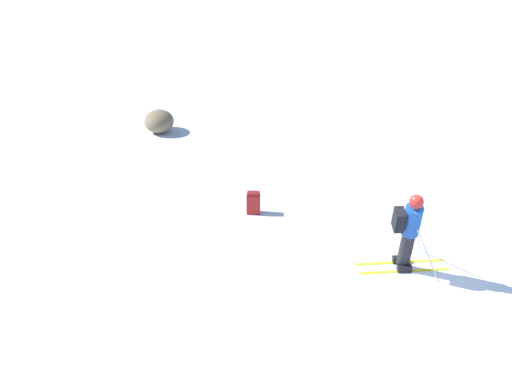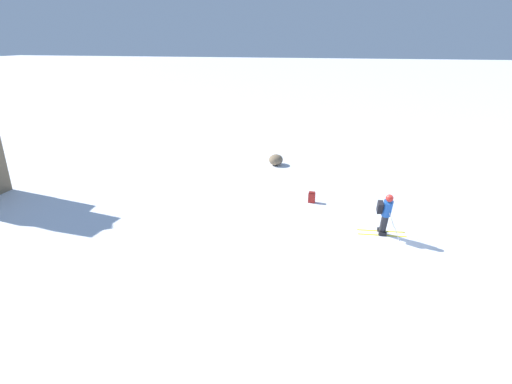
% 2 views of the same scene
% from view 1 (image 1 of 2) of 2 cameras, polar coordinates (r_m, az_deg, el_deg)
% --- Properties ---
extents(ground_plane, '(300.00, 300.00, 0.00)m').
position_cam_1_polar(ground_plane, '(16.38, 10.12, -6.24)').
color(ground_plane, white).
extents(skier, '(1.46, 1.82, 1.85)m').
position_cam_1_polar(skier, '(16.25, 10.17, -2.40)').
color(skier, yellow).
rests_on(skier, ground).
extents(spare_backpack, '(0.23, 0.31, 0.50)m').
position_cam_1_polar(spare_backpack, '(18.89, -0.17, -0.73)').
color(spare_backpack, '#AD231E').
rests_on(spare_backpack, ground).
extents(exposed_boulder_0, '(0.96, 0.81, 0.62)m').
position_cam_1_polar(exposed_boulder_0, '(23.92, -6.48, 4.71)').
color(exposed_boulder_0, '#7A664C').
rests_on(exposed_boulder_0, ground).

